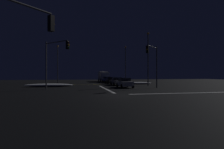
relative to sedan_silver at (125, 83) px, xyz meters
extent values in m
cube|color=black|center=(-3.45, -9.71, -0.85)|extent=(120.00, 120.00, 0.10)
cube|color=white|center=(-3.45, -1.68, -0.80)|extent=(0.35, 13.73, 0.01)
cube|color=yellow|center=(-3.45, 9.92, -0.80)|extent=(22.00, 0.15, 0.01)
cube|color=white|center=(4.68, -9.71, -0.80)|extent=(13.73, 0.40, 0.01)
ellipsoid|color=white|center=(-12.28, 3.95, -0.52)|extent=(8.10, 1.50, 0.57)
ellipsoid|color=white|center=(5.38, 9.27, -0.56)|extent=(6.60, 1.50, 0.49)
cube|color=#B7B7BC|center=(0.00, -0.04, -0.13)|extent=(1.80, 4.20, 0.70)
cube|color=black|center=(0.00, 0.16, 0.49)|extent=(1.60, 2.00, 0.55)
cylinder|color=black|center=(0.90, -1.59, -0.48)|extent=(0.22, 0.64, 0.64)
cylinder|color=black|center=(-0.90, -1.59, -0.48)|extent=(0.22, 0.64, 0.64)
cylinder|color=black|center=(0.90, 1.51, -0.48)|extent=(0.22, 0.64, 0.64)
cylinder|color=black|center=(-0.90, 1.51, -0.48)|extent=(0.22, 0.64, 0.64)
sphere|color=#F9EFC6|center=(0.65, -2.16, -0.08)|extent=(0.22, 0.22, 0.22)
sphere|color=#F9EFC6|center=(-0.65, -2.16, -0.08)|extent=(0.22, 0.22, 0.22)
cube|color=slate|center=(0.15, 6.24, -0.13)|extent=(1.80, 4.20, 0.70)
cube|color=black|center=(0.15, 6.44, 0.49)|extent=(1.60, 2.00, 0.55)
cylinder|color=black|center=(1.05, 4.69, -0.48)|extent=(0.22, 0.64, 0.64)
cylinder|color=black|center=(-0.75, 4.69, -0.48)|extent=(0.22, 0.64, 0.64)
cylinder|color=black|center=(1.05, 7.79, -0.48)|extent=(0.22, 0.64, 0.64)
cylinder|color=black|center=(-0.75, 7.79, -0.48)|extent=(0.22, 0.64, 0.64)
sphere|color=#F9EFC6|center=(0.80, 4.12, -0.08)|extent=(0.22, 0.22, 0.22)
sphere|color=#F9EFC6|center=(-0.50, 4.12, -0.08)|extent=(0.22, 0.22, 0.22)
cube|color=black|center=(-0.02, 12.12, -0.13)|extent=(1.80, 4.20, 0.70)
cube|color=black|center=(-0.02, 12.32, 0.49)|extent=(1.60, 2.00, 0.55)
cylinder|color=black|center=(0.88, 10.57, -0.48)|extent=(0.22, 0.64, 0.64)
cylinder|color=black|center=(-0.92, 10.57, -0.48)|extent=(0.22, 0.64, 0.64)
cylinder|color=black|center=(0.88, 13.67, -0.48)|extent=(0.22, 0.64, 0.64)
cylinder|color=black|center=(-0.92, 13.67, -0.48)|extent=(0.22, 0.64, 0.64)
sphere|color=#F9EFC6|center=(0.63, 10.00, -0.08)|extent=(0.22, 0.22, 0.22)
sphere|color=#F9EFC6|center=(-0.67, 10.00, -0.08)|extent=(0.22, 0.22, 0.22)
cube|color=navy|center=(0.15, 18.62, -0.13)|extent=(1.80, 4.20, 0.70)
cube|color=black|center=(0.15, 18.82, 0.49)|extent=(1.60, 2.00, 0.55)
cylinder|color=black|center=(1.05, 17.07, -0.48)|extent=(0.22, 0.64, 0.64)
cylinder|color=black|center=(-0.75, 17.07, -0.48)|extent=(0.22, 0.64, 0.64)
cylinder|color=black|center=(1.05, 20.17, -0.48)|extent=(0.22, 0.64, 0.64)
cylinder|color=black|center=(-0.75, 20.17, -0.48)|extent=(0.22, 0.64, 0.64)
sphere|color=#F9EFC6|center=(0.80, 16.50, -0.08)|extent=(0.22, 0.22, 0.22)
sphere|color=#F9EFC6|center=(-0.50, 16.50, -0.08)|extent=(0.22, 0.22, 0.22)
cube|color=beige|center=(0.25, 22.41, 0.83)|extent=(2.40, 2.20, 2.30)
cube|color=silver|center=(0.25, 26.91, 0.98)|extent=(2.40, 5.00, 2.60)
cylinder|color=black|center=(1.45, 23.01, -0.32)|extent=(0.28, 0.96, 0.96)
cylinder|color=black|center=(-0.95, 23.01, -0.32)|extent=(0.28, 0.96, 0.96)
cylinder|color=black|center=(1.45, 27.71, -0.32)|extent=(0.28, 0.96, 0.96)
cylinder|color=black|center=(-0.95, 27.71, -0.32)|extent=(0.28, 0.96, 0.96)
sphere|color=#F9EFC6|center=(1.10, 21.26, 0.23)|extent=(0.26, 0.26, 0.26)
sphere|color=#F9EFC6|center=(-0.60, 21.26, 0.23)|extent=(0.26, 0.26, 0.26)
cylinder|color=#4C4C51|center=(-10.55, -16.81, 5.25)|extent=(2.74, 2.74, 0.12)
cube|color=black|center=(-9.23, -15.48, 4.63)|extent=(0.46, 0.46, 1.05)
sphere|color=black|center=(-9.11, -15.37, 4.97)|extent=(0.22, 0.22, 0.22)
sphere|color=orange|center=(-9.11, -15.37, 4.63)|extent=(0.22, 0.22, 0.22)
sphere|color=black|center=(-9.11, -15.37, 4.28)|extent=(0.22, 0.22, 0.22)
cylinder|color=#4C4C51|center=(4.98, -1.28, 2.51)|extent=(0.18, 0.18, 6.62)
cylinder|color=#4C4C51|center=(3.62, -2.64, 5.52)|extent=(2.79, 2.79, 0.12)
cube|color=black|center=(2.27, -3.99, 4.89)|extent=(0.46, 0.46, 1.05)
sphere|color=black|center=(2.16, -4.10, 5.24)|extent=(0.22, 0.22, 0.22)
sphere|color=orange|center=(2.16, -4.10, 4.89)|extent=(0.22, 0.22, 0.22)
sphere|color=black|center=(2.16, -4.10, 4.55)|extent=(0.22, 0.22, 0.22)
cylinder|color=#4C4C51|center=(-11.88, -1.28, 2.59)|extent=(0.18, 0.18, 6.79)
cylinder|color=#4C4C51|center=(-10.32, -2.83, 5.69)|extent=(3.19, 3.19, 0.12)
cube|color=black|center=(-8.77, -4.39, 5.06)|extent=(0.46, 0.46, 1.05)
sphere|color=black|center=(-8.66, -4.50, 5.41)|extent=(0.22, 0.22, 0.22)
sphere|color=orange|center=(-8.66, -4.50, 5.06)|extent=(0.22, 0.22, 0.22)
sphere|color=black|center=(-8.66, -4.50, 4.72)|extent=(0.22, 0.22, 0.22)
cylinder|color=#424247|center=(5.68, 19.92, 4.03)|extent=(0.20, 0.20, 9.66)
sphere|color=#F9AD47|center=(5.68, 19.92, 9.04)|extent=(0.44, 0.44, 0.44)
cylinder|color=#424247|center=(5.68, 3.92, 4.08)|extent=(0.20, 0.20, 9.76)
sphere|color=#F9AD47|center=(5.68, 3.92, 9.14)|extent=(0.44, 0.44, 0.44)
cylinder|color=#424247|center=(-12.58, 19.92, 3.87)|extent=(0.20, 0.20, 9.35)
sphere|color=#F9AD47|center=(-12.58, 19.92, 8.73)|extent=(0.44, 0.44, 0.44)
camera|label=1|loc=(-7.52, -27.55, 1.25)|focal=28.21mm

